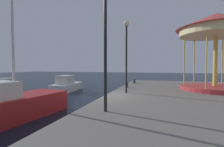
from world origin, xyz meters
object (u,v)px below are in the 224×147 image
at_px(carousel, 216,33).
at_px(lamp_post_mid_promenade, 105,28).
at_px(bollard_south, 134,81).
at_px(motorboat_white, 67,85).
at_px(bollard_north, 127,85).
at_px(lamp_post_far_end, 126,44).
at_px(sailboat_red, 4,106).

relative_size(carousel, lamp_post_mid_promenade, 1.19).
bearing_deg(bollard_south, lamp_post_mid_promenade, -87.40).
height_order(motorboat_white, carousel, carousel).
height_order(motorboat_white, bollard_north, motorboat_white).
xyz_separation_m(carousel, bollard_south, (-6.31, 3.31, -3.94)).
xyz_separation_m(carousel, bollard_north, (-6.41, -0.26, -3.94)).
bearing_deg(lamp_post_far_end, carousel, 26.14).
distance_m(sailboat_red, bollard_south, 11.74).
bearing_deg(motorboat_white, sailboat_red, -74.49).
bearing_deg(lamp_post_far_end, sailboat_red, -134.44).
bearing_deg(carousel, bollard_north, -177.72).
bearing_deg(bollard_south, carousel, -27.68).
distance_m(sailboat_red, bollard_north, 8.47).
relative_size(lamp_post_far_end, bollard_north, 11.66).
distance_m(sailboat_red, lamp_post_mid_promenade, 5.72).
height_order(motorboat_white, bollard_south, motorboat_white).
distance_m(carousel, bollard_south, 8.14).
height_order(sailboat_red, carousel, sailboat_red).
bearing_deg(lamp_post_mid_promenade, bollard_north, 94.73).
distance_m(motorboat_white, lamp_post_mid_promenade, 11.84).
height_order(carousel, lamp_post_mid_promenade, carousel).
relative_size(motorboat_white, sailboat_red, 0.57).
bearing_deg(sailboat_red, bollard_south, 68.79).
distance_m(motorboat_white, bollard_north, 6.86).
distance_m(motorboat_white, bollard_south, 7.03).
distance_m(carousel, bollard_north, 7.53).
relative_size(carousel, bollard_north, 13.74).
height_order(carousel, lamp_post_far_end, carousel).
bearing_deg(carousel, bollard_south, 152.32).
xyz_separation_m(sailboat_red, lamp_post_far_end, (4.64, 4.73, 3.22)).
xyz_separation_m(bollard_south, bollard_north, (-0.10, -3.56, 0.00)).
relative_size(motorboat_white, lamp_post_mid_promenade, 0.94).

